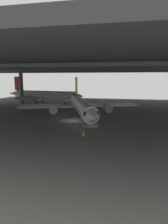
{
  "coord_description": "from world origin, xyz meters",
  "views": [
    {
      "loc": [
        12.13,
        -46.33,
        10.52
      ],
      "look_at": [
        2.84,
        -0.88,
        2.46
      ],
      "focal_mm": 31.66,
      "sensor_mm": 36.0,
      "label": 1
    }
  ],
  "objects_px": {
    "airplane_main": "(81,106)",
    "crew_worker_by_stairs": "(89,126)",
    "boarding_stairs": "(90,124)",
    "airplane_distant": "(43,95)",
    "crew_worker_near_nose": "(83,135)"
  },
  "relations": [
    {
      "from": "airplane_main",
      "to": "crew_worker_by_stairs",
      "type": "distance_m",
      "value": 12.47
    },
    {
      "from": "boarding_stairs",
      "to": "crew_worker_by_stairs",
      "type": "height_order",
      "value": "boarding_stairs"
    },
    {
      "from": "airplane_main",
      "to": "airplane_distant",
      "type": "relative_size",
      "value": 0.94
    },
    {
      "from": "boarding_stairs",
      "to": "airplane_distant",
      "type": "distance_m",
      "value": 44.99
    },
    {
      "from": "boarding_stairs",
      "to": "crew_worker_near_nose",
      "type": "bearing_deg",
      "value": -86.71
    },
    {
      "from": "boarding_stairs",
      "to": "crew_worker_near_nose",
      "type": "height_order",
      "value": "boarding_stairs"
    },
    {
      "from": "airplane_distant",
      "to": "crew_worker_by_stairs",
      "type": "bearing_deg",
      "value": -56.07
    },
    {
      "from": "airplane_main",
      "to": "airplane_distant",
      "type": "bearing_deg",
      "value": 128.75
    },
    {
      "from": "crew_worker_near_nose",
      "to": "airplane_distant",
      "type": "height_order",
      "value": "airplane_distant"
    },
    {
      "from": "crew_worker_by_stairs",
      "to": "airplane_main",
      "type": "bearing_deg",
      "value": 109.75
    },
    {
      "from": "airplane_main",
      "to": "crew_worker_near_nose",
      "type": "distance_m",
      "value": 18.93
    },
    {
      "from": "airplane_distant",
      "to": "crew_worker_near_nose",
      "type": "bearing_deg",
      "value": -59.97
    },
    {
      "from": "crew_worker_by_stairs",
      "to": "airplane_distant",
      "type": "distance_m",
      "value": 47.5
    },
    {
      "from": "crew_worker_near_nose",
      "to": "crew_worker_by_stairs",
      "type": "height_order",
      "value": "crew_worker_near_nose"
    },
    {
      "from": "airplane_main",
      "to": "crew_worker_near_nose",
      "type": "bearing_deg",
      "value": -76.7
    }
  ]
}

